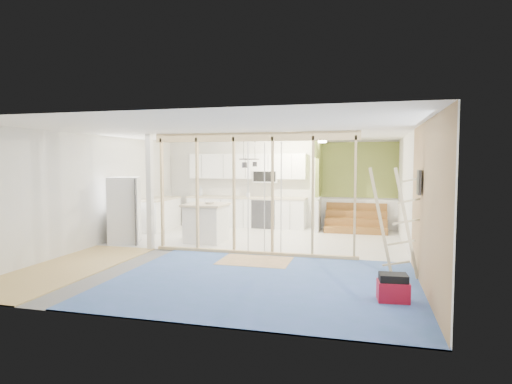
% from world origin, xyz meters
% --- Properties ---
extents(room, '(7.01, 8.01, 2.61)m').
position_xyz_m(room, '(0.00, 0.00, 1.30)').
color(room, slate).
rests_on(room, ground).
extents(floor_overlays, '(7.00, 8.00, 0.03)m').
position_xyz_m(floor_overlays, '(0.07, 0.06, 0.01)').
color(floor_overlays, silver).
rests_on(floor_overlays, room).
extents(stud_frame, '(4.66, 0.14, 2.60)m').
position_xyz_m(stud_frame, '(-0.22, -0.00, 1.58)').
color(stud_frame, tan).
rests_on(stud_frame, room).
extents(base_cabinets, '(4.45, 2.24, 0.93)m').
position_xyz_m(base_cabinets, '(-1.61, 3.36, 0.47)').
color(base_cabinets, white).
rests_on(base_cabinets, room).
extents(upper_cabinets, '(3.60, 0.41, 0.85)m').
position_xyz_m(upper_cabinets, '(-0.84, 3.82, 1.82)').
color(upper_cabinets, white).
rests_on(upper_cabinets, room).
extents(green_partition, '(2.25, 1.51, 2.60)m').
position_xyz_m(green_partition, '(2.04, 3.66, 0.94)').
color(green_partition, olive).
rests_on(green_partition, room).
extents(pot_rack, '(0.52, 0.52, 0.72)m').
position_xyz_m(pot_rack, '(-0.31, 1.89, 2.00)').
color(pot_rack, black).
rests_on(pot_rack, room).
extents(sheathing_panel, '(0.02, 4.00, 2.60)m').
position_xyz_m(sheathing_panel, '(3.48, -2.00, 1.30)').
color(sheathing_panel, tan).
rests_on(sheathing_panel, room).
extents(electrical_panel, '(0.04, 0.30, 0.40)m').
position_xyz_m(electrical_panel, '(3.43, -1.40, 1.65)').
color(electrical_panel, '#39393E').
rests_on(electrical_panel, room).
extents(ceiling_light, '(0.32, 0.32, 0.08)m').
position_xyz_m(ceiling_light, '(1.40, 3.00, 2.54)').
color(ceiling_light, '#FFEABF').
rests_on(ceiling_light, room).
extents(fridge, '(0.92, 0.89, 1.61)m').
position_xyz_m(fridge, '(-3.02, 0.45, 0.81)').
color(fridge, silver).
rests_on(fridge, room).
extents(island, '(0.99, 0.99, 0.96)m').
position_xyz_m(island, '(-1.18, 1.10, 0.48)').
color(island, white).
rests_on(island, room).
extents(bowl, '(0.32, 0.32, 0.06)m').
position_xyz_m(bowl, '(-1.07, 1.05, 0.99)').
color(bowl, silver).
rests_on(bowl, island).
extents(soap_bottle_a, '(0.12, 0.12, 0.31)m').
position_xyz_m(soap_bottle_a, '(-2.39, 3.78, 1.08)').
color(soap_bottle_a, silver).
rests_on(soap_bottle_a, base_cabinets).
extents(soap_bottle_b, '(0.11, 0.11, 0.18)m').
position_xyz_m(soap_bottle_b, '(-0.81, 3.62, 1.02)').
color(soap_bottle_b, white).
rests_on(soap_bottle_b, base_cabinets).
extents(toolbox, '(0.45, 0.36, 0.41)m').
position_xyz_m(toolbox, '(3.00, -2.49, 0.19)').
color(toolbox, '#A30F23').
rests_on(toolbox, room).
extents(ladder, '(1.01, 0.04, 1.87)m').
position_xyz_m(ladder, '(3.12, -1.17, 0.96)').
color(ladder, tan).
rests_on(ladder, room).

